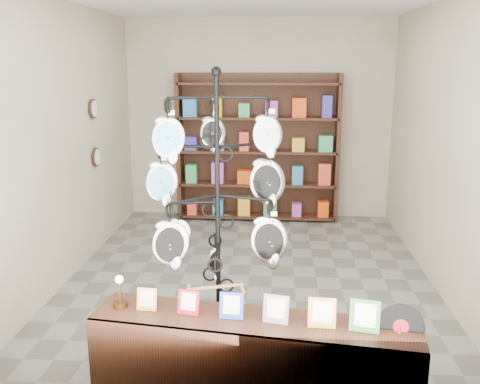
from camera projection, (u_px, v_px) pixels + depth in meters
name	position (u px, v px, depth m)	size (l,w,h in m)	color
ground	(250.00, 275.00, 6.06)	(5.00, 5.00, 0.00)	slate
room_envelope	(250.00, 111.00, 5.62)	(5.00, 5.00, 5.00)	beige
display_tree	(217.00, 196.00, 4.15)	(1.20, 1.16, 2.33)	black
front_shelf	(253.00, 356.00, 3.86)	(2.38, 0.79, 0.83)	black
back_shelving	(258.00, 153.00, 8.04)	(2.42, 0.36, 2.20)	black
wall_clocks	(95.00, 133.00, 6.61)	(0.03, 0.24, 0.84)	black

